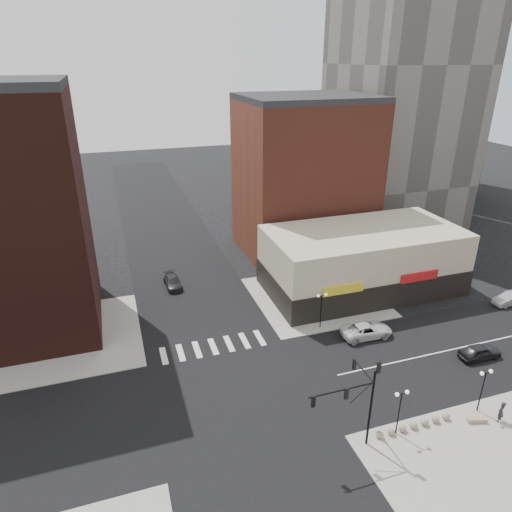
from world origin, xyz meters
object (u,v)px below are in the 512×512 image
street_lamp_se_b (484,381)px  stone_bench (476,420)px  pedestrian (501,412)px  street_lamp_ne (322,302)px  traffic_signal (358,394)px  silver_sedan (510,299)px  white_suv (366,330)px  street_lamp_se_a (401,402)px  dark_sedan_east (480,352)px  dark_sedan_north (173,282)px

street_lamp_se_b → stone_bench: size_ratio=2.46×
pedestrian → street_lamp_ne: bearing=-87.6°
traffic_signal → stone_bench: size_ratio=4.59×
traffic_signal → street_lamp_se_b: 11.88m
silver_sedan → street_lamp_ne: bearing=-97.9°
white_suv → stone_bench: bearing=-170.1°
street_lamp_se_a → dark_sedan_east: street_lamp_se_a is taller
dark_sedan_east → dark_sedan_north: bearing=48.1°
stone_bench → street_lamp_ne: bearing=125.8°
silver_sedan → dark_sedan_north: size_ratio=0.94×
dark_sedan_east → stone_bench: dark_sedan_east is taller
white_suv → silver_sedan: 20.14m
street_lamp_ne → street_lamp_se_a: bearing=-93.6°
dark_sedan_east → silver_sedan: 13.67m
dark_sedan_north → pedestrian: 39.11m
street_lamp_se_b → silver_sedan: size_ratio=0.95×
street_lamp_ne → stone_bench: (6.00, -17.00, -2.97)m
dark_sedan_east → street_lamp_se_b: bearing=137.7°
dark_sedan_east → silver_sedan: (11.40, 7.55, -0.02)m
street_lamp_se_a → stone_bench: size_ratio=2.46×
traffic_signal → pedestrian: (12.58, -1.68, -3.87)m
white_suv → pedestrian: 14.97m
street_lamp_se_b → stone_bench: street_lamp_se_b is taller
street_lamp_se_b → pedestrian: size_ratio=2.15×
street_lamp_ne → dark_sedan_north: street_lamp_ne is taller
street_lamp_ne → dark_sedan_east: street_lamp_ne is taller
pedestrian → dark_sedan_east: bearing=-144.6°
white_suv → dark_sedan_east: white_suv is taller
street_lamp_se_b → street_lamp_ne: 17.46m
street_lamp_ne → pedestrian: bearing=-65.9°
street_lamp_ne → silver_sedan: bearing=-5.7°
white_suv → street_lamp_se_b: bearing=-165.3°
traffic_signal → white_suv: 16.04m
street_lamp_ne → dark_sedan_north: (-13.99, 14.95, -2.61)m
street_lamp_se_b → street_lamp_ne: (-7.00, 16.00, 0.00)m
pedestrian → street_lamp_se_a: bearing=-31.4°
street_lamp_se_b → dark_sedan_east: 8.70m
dark_sedan_north → street_lamp_se_a: bearing=-70.2°
street_lamp_se_a → dark_sedan_east: (13.71, 6.05, -2.55)m
street_lamp_se_a → stone_bench: bearing=-8.1°
traffic_signal → white_suv: (8.74, 12.78, -4.19)m
traffic_signal → silver_sedan: bearing=24.9°
street_lamp_ne → dark_sedan_north: 20.64m
white_suv → dark_sedan_east: 11.13m
traffic_signal → street_lamp_se_a: size_ratio=1.87×
white_suv → stone_bench: size_ratio=3.30×
street_lamp_se_a → pedestrian: 9.22m
street_lamp_se_a → pedestrian: size_ratio=2.15×
street_lamp_se_b → traffic_signal: bearing=179.2°
street_lamp_ne → pedestrian: 19.31m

